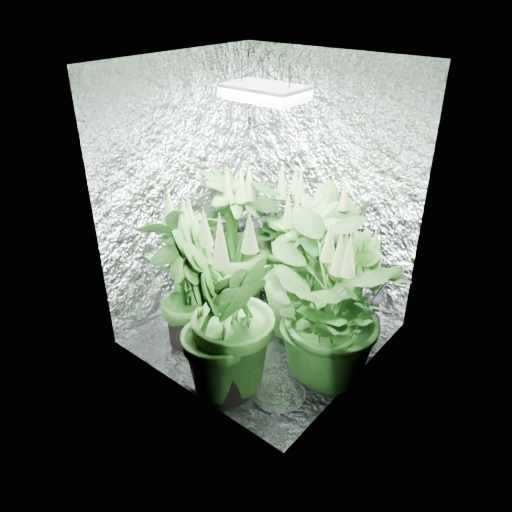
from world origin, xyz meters
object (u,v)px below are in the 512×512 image
object	(u,v)px
plant_h	(302,272)
plant_d	(233,240)
plant_b	(326,250)
circulation_fan	(367,309)
plant_a	(295,236)
grow_lamp	(265,92)
plant_f	(185,275)
plant_c	(345,301)
plant_g	(225,316)
plant_e	(325,312)

from	to	relation	value
plant_h	plant_d	bearing A→B (deg)	178.24
plant_b	circulation_fan	distance (m)	0.56
plant_b	plant_a	bearing A→B (deg)	180.00
grow_lamp	plant_h	xyz separation A→B (m)	(0.20, 0.21, -1.28)
plant_f	plant_a	bearing A→B (deg)	78.51
plant_h	circulation_fan	world-z (taller)	plant_h
plant_a	plant_f	bearing A→B (deg)	-101.49
plant_a	plant_h	world-z (taller)	plant_a
plant_f	circulation_fan	distance (m)	1.44
plant_c	grow_lamp	bearing A→B (deg)	-162.29
plant_a	plant_c	xyz separation A→B (m)	(0.75, -0.45, -0.09)
grow_lamp	plant_b	size ratio (longest dim) A/B	0.45
grow_lamp	plant_h	size ratio (longest dim) A/B	0.43
grow_lamp	plant_h	world-z (taller)	grow_lamp
plant_c	plant_g	bearing A→B (deg)	-114.26
grow_lamp	plant_d	xyz separation A→B (m)	(-0.50, 0.23, -1.26)
plant_d	plant_h	xyz separation A→B (m)	(0.69, -0.02, -0.03)
plant_a	circulation_fan	size ratio (longest dim) A/B	2.87
plant_b	plant_h	size ratio (longest dim) A/B	0.97
grow_lamp	plant_c	world-z (taller)	grow_lamp
plant_d	circulation_fan	world-z (taller)	plant_d
plant_h	plant_c	bearing A→B (deg)	-2.93
plant_a	circulation_fan	bearing A→B (deg)	-4.61
plant_e	plant_h	world-z (taller)	same
grow_lamp	plant_e	xyz separation A→B (m)	(0.61, -0.12, -1.28)
grow_lamp	plant_a	world-z (taller)	grow_lamp
circulation_fan	plant_b	bearing A→B (deg)	149.16
plant_c	plant_h	size ratio (longest dim) A/B	0.88
grow_lamp	circulation_fan	xyz separation A→B (m)	(0.57, 0.58, -1.65)
plant_b	plant_f	distance (m)	1.17
plant_e	circulation_fan	bearing A→B (deg)	93.06
plant_f	circulation_fan	size ratio (longest dim) A/B	3.07
plant_c	plant_e	world-z (taller)	plant_e
plant_a	plant_g	size ratio (longest dim) A/B	0.88
grow_lamp	plant_d	size ratio (longest dim) A/B	0.41
plant_g	plant_h	distance (m)	0.85
plant_c	plant_b	bearing A→B (deg)	134.95
plant_g	plant_d	bearing A→B (deg)	129.27
plant_c	plant_h	xyz separation A→B (m)	(-0.39, 0.02, 0.08)
plant_c	circulation_fan	distance (m)	0.49
plant_a	plant_b	xyz separation A→B (m)	(0.30, 0.00, -0.03)
plant_e	plant_g	distance (m)	0.66
plant_g	circulation_fan	xyz separation A→B (m)	(0.36, 1.22, -0.45)
plant_a	circulation_fan	distance (m)	0.83
grow_lamp	plant_a	distance (m)	1.44
plant_b	plant_e	world-z (taller)	plant_e
plant_b	plant_g	bearing A→B (deg)	-86.46
plant_c	plant_f	world-z (taller)	plant_f
plant_a	plant_b	bearing A→B (deg)	0.00
plant_e	plant_b	bearing A→B (deg)	122.12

